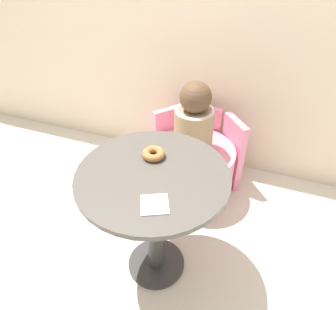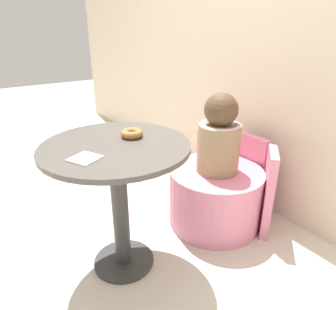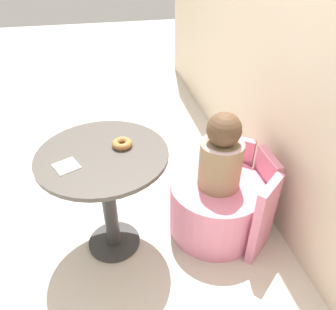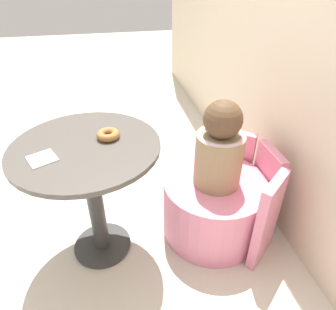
{
  "view_description": "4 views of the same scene",
  "coord_description": "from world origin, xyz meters",
  "px_view_note": "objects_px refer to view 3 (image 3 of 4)",
  "views": [
    {
      "loc": [
        0.51,
        -0.97,
        1.61
      ],
      "look_at": [
        0.03,
        0.34,
        0.56
      ],
      "focal_mm": 32.0,
      "sensor_mm": 36.0,
      "label": 1
    },
    {
      "loc": [
        1.31,
        -0.57,
        1.23
      ],
      "look_at": [
        0.11,
        0.27,
        0.6
      ],
      "focal_mm": 32.0,
      "sensor_mm": 36.0,
      "label": 2
    },
    {
      "loc": [
        1.57,
        0.03,
        1.72
      ],
      "look_at": [
        0.03,
        0.36,
        0.61
      ],
      "focal_mm": 35.0,
      "sensor_mm": 36.0,
      "label": 3
    },
    {
      "loc": [
        1.34,
        0.12,
        1.46
      ],
      "look_at": [
        0.12,
        0.38,
        0.63
      ],
      "focal_mm": 32.0,
      "sensor_mm": 36.0,
      "label": 4
    }
  ],
  "objects_px": {
    "tub_chair": "(215,206)",
    "donut": "(122,144)",
    "round_table": "(106,178)",
    "child_figure": "(221,154)"
  },
  "relations": [
    {
      "from": "tub_chair",
      "to": "donut",
      "type": "height_order",
      "value": "donut"
    },
    {
      "from": "child_figure",
      "to": "donut",
      "type": "bearing_deg",
      "value": -94.6
    },
    {
      "from": "round_table",
      "to": "tub_chair",
      "type": "relative_size",
      "value": 1.19
    },
    {
      "from": "child_figure",
      "to": "donut",
      "type": "height_order",
      "value": "child_figure"
    },
    {
      "from": "tub_chair",
      "to": "donut",
      "type": "relative_size",
      "value": 5.37
    },
    {
      "from": "donut",
      "to": "tub_chair",
      "type": "bearing_deg",
      "value": 85.4
    },
    {
      "from": "round_table",
      "to": "tub_chair",
      "type": "bearing_deg",
      "value": 89.7
    },
    {
      "from": "round_table",
      "to": "child_figure",
      "type": "relative_size",
      "value": 1.45
    },
    {
      "from": "round_table",
      "to": "donut",
      "type": "relative_size",
      "value": 6.4
    },
    {
      "from": "tub_chair",
      "to": "round_table",
      "type": "bearing_deg",
      "value": -90.3
    }
  ]
}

